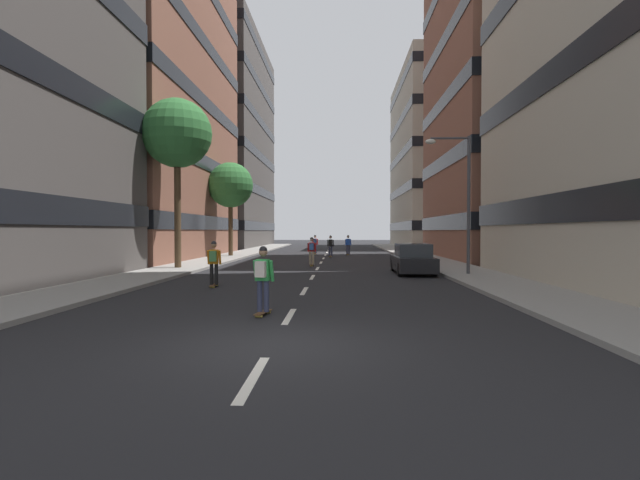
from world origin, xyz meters
TOP-DOWN VIEW (x-y plane):
  - ground_plane at (0.00, 25.21)m, footprint 151.23×151.23m
  - sidewalk_left at (-7.67, 28.36)m, footprint 3.05×69.31m
  - sidewalk_right at (7.67, 28.36)m, footprint 3.05×69.31m
  - lane_markings at (0.00, 25.50)m, footprint 0.16×57.20m
  - building_left_mid at (-15.62, 28.02)m, footprint 12.96×21.98m
  - building_left_far at (-15.62, 54.04)m, footprint 12.96×23.67m
  - building_right_mid at (15.62, 28.02)m, footprint 12.96×16.63m
  - building_right_far at (15.62, 54.04)m, footprint 12.96×22.46m
  - parked_car_near at (4.95, 14.94)m, footprint 1.82×4.40m
  - street_tree_near at (-7.67, 16.75)m, footprint 3.78×3.78m
  - street_tree_mid at (-7.67, 29.32)m, footprint 3.69×3.69m
  - streetlamp_right at (7.00, 13.66)m, footprint 2.13×0.30m
  - skater_0 at (-0.69, 3.09)m, footprint 0.56×0.92m
  - skater_1 at (-1.00, 34.36)m, footprint 0.53×0.90m
  - skater_2 at (-0.44, 19.92)m, footprint 0.53×0.90m
  - skater_3 at (0.51, 30.14)m, footprint 0.53×0.90m
  - skater_4 at (-3.57, 9.03)m, footprint 0.54×0.91m
  - skater_5 at (2.02, 33.17)m, footprint 0.56×0.92m

SIDE VIEW (x-z plane):
  - ground_plane at x=0.00m, z-range 0.00..0.00m
  - lane_markings at x=0.00m, z-range 0.00..0.01m
  - sidewalk_left at x=-7.67m, z-range 0.00..0.14m
  - sidewalk_right at x=7.67m, z-range 0.00..0.14m
  - parked_car_near at x=4.95m, z-range -0.06..1.46m
  - skater_3 at x=0.51m, z-range 0.10..1.87m
  - skater_5 at x=2.02m, z-range 0.10..1.87m
  - skater_0 at x=-0.69m, z-range 0.13..1.90m
  - skater_1 at x=-1.00m, z-range 0.13..1.90m
  - skater_2 at x=-0.44m, z-range 0.13..1.90m
  - skater_4 at x=-3.57m, z-range 0.13..1.90m
  - streetlamp_right at x=7.00m, z-range 0.89..7.39m
  - street_tree_mid at x=-7.67m, z-range 2.06..9.68m
  - street_tree_near at x=-7.67m, z-range 2.83..12.12m
  - building_right_far at x=15.62m, z-range 0.09..23.03m
  - building_left_far at x=-15.62m, z-range 0.09..27.76m
  - building_right_mid at x=15.62m, z-range 0.09..27.83m
  - building_left_mid at x=-15.62m, z-range 0.09..32.76m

